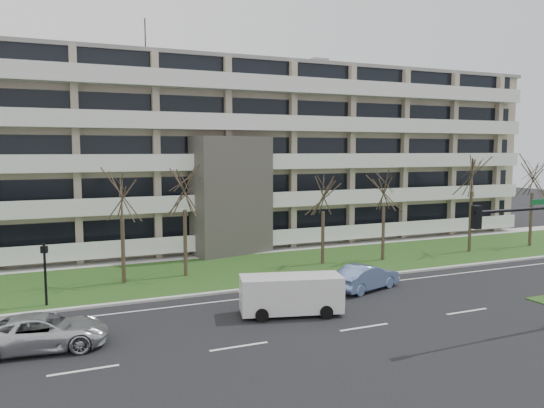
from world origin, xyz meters
name	(u,v)px	position (x,y,z in m)	size (l,w,h in m)	color
ground	(364,327)	(0.00, 0.00, 0.00)	(160.00, 160.00, 0.00)	black
grass_verge	(258,268)	(0.00, 13.00, 0.03)	(90.00, 10.00, 0.06)	#214517
curb	(289,285)	(0.00, 8.00, 0.06)	(90.00, 0.35, 0.12)	#B2B2AD
sidewalk	(232,253)	(0.00, 18.50, 0.04)	(90.00, 2.00, 0.08)	#B2B2AD
lane_edge_line	(301,292)	(0.00, 6.50, 0.01)	(90.00, 0.12, 0.01)	white
apartment_building	(206,154)	(-0.01, 25.32, 7.61)	(60.50, 15.10, 18.75)	tan
silver_pickup	(42,332)	(-13.36, 2.85, 0.71)	(2.37, 5.13, 1.43)	silver
blue_sedan	(366,277)	(3.65, 5.48, 0.74)	(1.56, 4.48, 1.48)	#7997D2
white_van	(292,291)	(-2.18, 3.01, 1.14)	(5.22, 2.99, 1.91)	silver
traffic_signal	(528,248)	(5.98, -3.43, 3.81)	(5.08, 0.49, 5.88)	black
pedestrian_signal	(45,266)	(-13.21, 9.17, 2.09)	(0.38, 0.35, 3.29)	black
tree_2	(121,189)	(-8.92, 12.37, 5.70)	(3.66, 3.66, 7.33)	#382B21
tree_3	(184,183)	(-5.06, 12.70, 5.91)	(3.80, 3.80, 7.60)	#382B21
tree_4	(323,191)	(4.65, 12.45, 5.17)	(3.33, 3.33, 6.66)	#382B21
tree_5	(384,186)	(9.29, 11.89, 5.44)	(3.50, 3.50, 7.00)	#382B21
tree_6	(472,168)	(17.38, 11.86, 6.61)	(4.25, 4.25, 8.50)	#382B21
tree_7	(533,172)	(23.91, 11.87, 6.19)	(3.98, 3.98, 7.95)	#382B21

